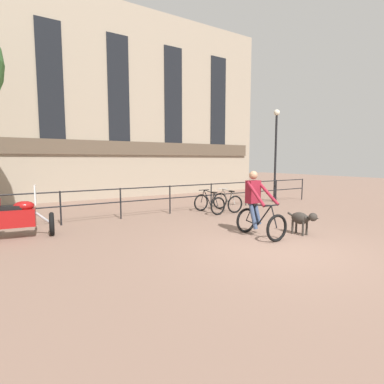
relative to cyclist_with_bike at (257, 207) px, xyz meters
The scene contains 9 objects.
ground_plane 1.40m from the cyclist_with_bike, 110.22° to the right, with size 60.00×60.00×0.00m, color #846656.
canal_railing 4.12m from the cyclist_with_bike, 95.66° to the left, with size 15.05×0.05×1.05m.
building_facade 10.73m from the cyclist_with_bike, 92.35° to the left, with size 18.00×0.72×9.89m.
cyclist_with_bike is the anchor object (origin of this frame).
dog 1.27m from the cyclist_with_bike, 28.53° to the right, with size 0.31×0.92×0.64m.
parked_motorcycle 6.18m from the cyclist_with_bike, 150.79° to the left, with size 1.83×0.84×1.35m.
parked_bicycle_near_lamp 3.58m from the cyclist_with_bike, 75.14° to the left, with size 0.69×1.13×0.86m.
parked_bicycle_mid_left 3.89m from the cyclist_with_bike, 62.68° to the left, with size 0.76×1.17×0.86m.
street_lamp 7.17m from the cyclist_with_bike, 38.95° to the left, with size 0.28×0.28×4.33m.
Camera 1 is at (-5.13, -4.53, 1.99)m, focal length 28.00 mm.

